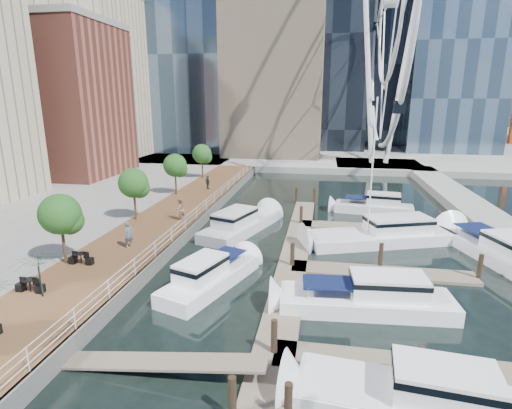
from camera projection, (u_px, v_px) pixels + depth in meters
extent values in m
plane|color=black|center=(221.00, 326.00, 20.53)|extent=(520.00, 520.00, 0.00)
cube|color=brown|center=(166.00, 223.00, 36.18)|extent=(6.00, 60.00, 1.00)
cube|color=#595954|center=(198.00, 224.00, 35.69)|extent=(0.25, 60.00, 1.00)
cube|color=gray|center=(308.00, 138.00, 117.69)|extent=(200.00, 114.00, 1.00)
cube|color=gray|center=(490.00, 223.00, 36.21)|extent=(4.00, 60.00, 1.00)
cube|color=gray|center=(378.00, 166.00, 67.72)|extent=(14.00, 12.00, 1.00)
cube|color=#6D6051|center=(294.00, 256.00, 29.55)|extent=(2.00, 32.00, 0.20)
cube|color=#6D6051|center=(412.00, 368.00, 17.13)|extent=(12.00, 2.00, 0.20)
cube|color=#6D6051|center=(382.00, 272.00, 26.66)|extent=(12.00, 2.00, 0.20)
cube|color=#6D6051|center=(367.00, 227.00, 36.20)|extent=(12.00, 2.00, 0.20)
cube|color=brown|center=(71.00, 102.00, 55.08)|extent=(12.00, 14.00, 20.00)
cube|color=#BCAD8E|center=(93.00, 79.00, 70.32)|extent=(14.00, 16.00, 28.00)
cylinder|color=white|center=(369.00, 83.00, 64.72)|extent=(0.80, 0.80, 26.00)
cylinder|color=white|center=(401.00, 83.00, 63.91)|extent=(0.80, 0.80, 26.00)
torus|color=white|center=(391.00, 2.00, 61.29)|extent=(0.70, 44.70, 44.70)
cylinder|color=#3F2B1C|center=(64.00, 245.00, 25.65)|extent=(0.20, 0.20, 2.40)
sphere|color=#265B1E|center=(60.00, 214.00, 25.12)|extent=(2.60, 2.60, 2.60)
cylinder|color=#3F2B1C|center=(135.00, 206.00, 35.19)|extent=(0.20, 0.20, 2.40)
sphere|color=#265B1E|center=(133.00, 183.00, 34.66)|extent=(2.60, 2.60, 2.60)
cylinder|color=#3F2B1C|center=(176.00, 184.00, 44.73)|extent=(0.20, 0.20, 2.40)
sphere|color=#265B1E|center=(175.00, 165.00, 44.20)|extent=(2.60, 2.60, 2.60)
cylinder|color=#3F2B1C|center=(202.00, 169.00, 54.27)|extent=(0.20, 0.20, 2.40)
sphere|color=#265B1E|center=(202.00, 154.00, 53.74)|extent=(2.60, 2.60, 2.60)
imported|color=#525D6D|center=(129.00, 235.00, 28.48)|extent=(0.77, 0.83, 1.90)
imported|color=gray|center=(180.00, 209.00, 35.10)|extent=(1.16, 1.19, 1.93)
imported|color=#363F44|center=(208.00, 182.00, 47.45)|extent=(0.99, 0.92, 1.64)
imported|color=#103C22|center=(39.00, 276.00, 21.17)|extent=(3.01, 3.06, 2.40)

